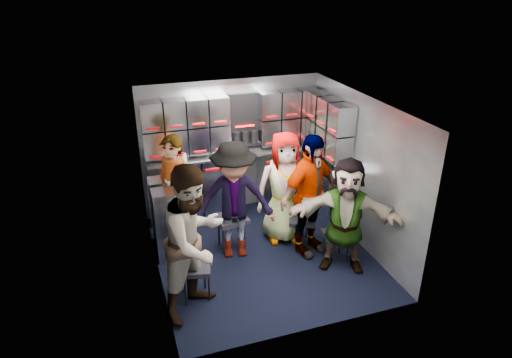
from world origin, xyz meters
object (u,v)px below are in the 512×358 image
object	(u,v)px
attendant_arc_c	(284,188)
attendant_arc_e	(346,215)
jump_seat_near_left	(194,269)
jump_seat_near_right	(336,236)
attendant_arc_b	(234,201)
attendant_standing	(175,193)
jump_seat_mid_left	(231,221)
jump_seat_center	(279,210)
jump_seat_mid_right	(302,221)
attendant_arc_a	(195,241)
attendant_arc_d	(309,196)

from	to	relation	value
attendant_arc_c	attendant_arc_e	bearing A→B (deg)	-53.20
jump_seat_near_left	jump_seat_near_right	world-z (taller)	jump_seat_near_left
attendant_arc_b	attendant_standing	bearing A→B (deg)	156.46
attendant_arc_b	attendant_arc_c	distance (m)	0.80
jump_seat_mid_left	jump_seat_center	distance (m)	0.80
jump_seat_mid_right	attendant_arc_a	xyz separation A→B (m)	(-1.65, -0.84, 0.52)
jump_seat_center	attendant_arc_d	xyz separation A→B (m)	(0.18, -0.60, 0.49)
jump_seat_near_right	attendant_arc_d	world-z (taller)	attendant_arc_d
attendant_arc_c	attendant_arc_d	distance (m)	0.46
jump_seat_mid_left	attendant_standing	size ratio (longest dim) A/B	0.30
attendant_arc_c	attendant_arc_e	size ratio (longest dim) A/B	1.06
jump_seat_near_right	attendant_arc_b	bearing A→B (deg)	156.66
jump_seat_mid_left	attendant_arc_d	xyz separation A→B (m)	(0.96, -0.42, 0.42)
jump_seat_mid_right	attendant_arc_d	bearing A→B (deg)	-90.00
attendant_standing	attendant_arc_a	size ratio (longest dim) A/B	0.91
jump_seat_mid_left	attendant_arc_c	world-z (taller)	attendant_arc_c
jump_seat_mid_left	jump_seat_mid_right	bearing A→B (deg)	-13.86
attendant_standing	jump_seat_near_right	bearing A→B (deg)	24.68
jump_seat_mid_left	attendant_standing	distance (m)	0.86
jump_seat_center	attendant_arc_d	bearing A→B (deg)	-73.25
jump_seat_mid_left	jump_seat_mid_right	xyz separation A→B (m)	(0.96, -0.24, -0.06)
attendant_arc_e	attendant_arc_d	bearing A→B (deg)	149.22
jump_seat_near_left	attendant_arc_c	world-z (taller)	attendant_arc_c
attendant_arc_b	attendant_arc_a	bearing A→B (deg)	-115.68
jump_seat_mid_right	jump_seat_near_right	world-z (taller)	jump_seat_mid_right
jump_seat_center	attendant_arc_b	world-z (taller)	attendant_arc_b
attendant_standing	attendant_arc_b	xyz separation A→B (m)	(0.70, -0.50, 0.01)
jump_seat_near_left	jump_seat_near_right	distance (m)	1.95
jump_seat_mid_left	attendant_arc_b	xyz separation A→B (m)	(0.00, -0.18, 0.39)
attendant_arc_c	attendant_arc_d	xyz separation A→B (m)	(0.18, -0.42, 0.04)
jump_seat_near_right	attendant_arc_e	bearing A→B (deg)	-90.00
jump_seat_center	jump_seat_near_right	bearing A→B (deg)	-62.59
jump_seat_near_left	attendant_arc_e	bearing A→B (deg)	0.11
jump_seat_near_left	attendant_arc_a	size ratio (longest dim) A/B	0.25
jump_seat_mid_left	attendant_standing	world-z (taller)	attendant_standing
jump_seat_mid_right	attendant_arc_c	world-z (taller)	attendant_arc_c
attendant_arc_d	jump_seat_center	bearing A→B (deg)	84.13
jump_seat_mid_left	jump_seat_mid_right	distance (m)	0.99
jump_seat_mid_left	attendant_arc_d	bearing A→B (deg)	-23.52
attendant_arc_c	attendant_arc_d	world-z (taller)	attendant_arc_d
jump_seat_mid_left	attendant_arc_a	distance (m)	1.37
jump_seat_near_left	jump_seat_mid_left	world-z (taller)	jump_seat_mid_left
jump_seat_near_left	attendant_arc_d	xyz separation A→B (m)	(1.65, 0.48, 0.45)
jump_seat_mid_right	attendant_arc_c	bearing A→B (deg)	126.77
jump_seat_mid_left	attendant_arc_e	world-z (taller)	attendant_arc_e
jump_seat_near_left	jump_seat_mid_right	distance (m)	1.78
jump_seat_mid_left	jump_seat_mid_right	world-z (taller)	jump_seat_mid_left
jump_seat_mid_left	attendant_arc_c	distance (m)	0.86
attendant_arc_a	attendant_arc_b	bearing A→B (deg)	14.18
jump_seat_near_right	attendant_arc_b	size ratio (longest dim) A/B	0.24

